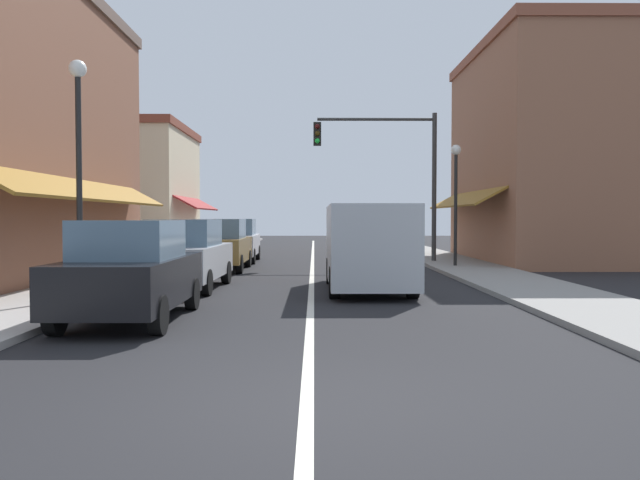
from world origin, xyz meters
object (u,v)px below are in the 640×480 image
Objects in this scene: parked_car_second_left at (186,255)px; van_in_lane at (368,245)px; parked_car_third_left at (221,245)px; parked_car_far_left at (236,241)px; street_lamp_right_mid at (456,184)px; parked_car_nearest_left at (131,271)px; traffic_signal_mast_arm at (393,162)px; street_lamp_left_near at (79,142)px.

van_in_lane is at bearing -1.49° from parked_car_second_left.
parked_car_second_left is at bearing -90.36° from parked_car_third_left.
parked_car_second_left is 9.95m from parked_car_far_left.
street_lamp_right_mid reaches higher than parked_car_far_left.
street_lamp_right_mid reaches higher than parked_car_nearest_left.
parked_car_far_left is at bearing 169.83° from traffic_signal_mast_arm.
parked_car_nearest_left is at bearing -114.61° from traffic_signal_mast_arm.
parked_car_far_left is 7.16m from traffic_signal_mast_arm.
parked_car_third_left is (0.03, 5.81, 0.00)m from parked_car_second_left.
parked_car_third_left is at bearing 127.00° from van_in_lane.
parked_car_nearest_left is at bearing -87.64° from parked_car_second_left.
parked_car_third_left is 4.14m from parked_car_far_left.
street_lamp_left_near is at bearing -157.77° from van_in_lane.
street_lamp_right_mid reaches higher than parked_car_third_left.
parked_car_nearest_left is at bearing -133.95° from van_in_lane.
van_in_lane is at bearing -53.12° from parked_car_third_left.
parked_car_second_left is 0.70× the size of traffic_signal_mast_arm.
parked_car_third_left is 0.99× the size of parked_car_far_left.
parked_car_second_left is (-0.06, 4.94, 0.00)m from parked_car_nearest_left.
parked_car_nearest_left is 0.69× the size of traffic_signal_mast_arm.
street_lamp_right_mid is at bearing -24.42° from parked_car_far_left.
parked_car_third_left is 0.93× the size of street_lamp_right_mid.
traffic_signal_mast_arm is at bearing -11.16° from parked_car_far_left.
street_lamp_left_near reaches higher than van_in_lane.
van_in_lane is at bearing 45.93° from parked_car_nearest_left.
parked_car_third_left and parked_car_far_left have the same top height.
traffic_signal_mast_arm is (1.77, 9.07, 2.88)m from van_in_lane.
parked_car_third_left is at bearing 90.09° from parked_car_nearest_left.
parked_car_nearest_left is 0.81× the size of street_lamp_left_near.
parked_car_third_left is 7.68m from traffic_signal_mast_arm.
street_lamp_left_near is (-1.69, 2.16, 2.51)m from parked_car_nearest_left.
parked_car_far_left is 9.23m from street_lamp_right_mid.
street_lamp_right_mid is at bearing -51.90° from traffic_signal_mast_arm.
van_in_lane reaches higher than parked_car_nearest_left.
parked_car_second_left and parked_car_third_left have the same top height.
traffic_signal_mast_arm is (6.33, -1.14, 3.14)m from parked_car_far_left.
street_lamp_left_near reaches higher than parked_car_far_left.
traffic_signal_mast_arm reaches higher than parked_car_third_left.
traffic_signal_mast_arm reaches higher than van_in_lane.
parked_car_nearest_left is at bearing -125.96° from street_lamp_right_mid.
parked_car_nearest_left is at bearing -89.90° from parked_car_third_left.
street_lamp_left_near reaches higher than street_lamp_right_mid.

